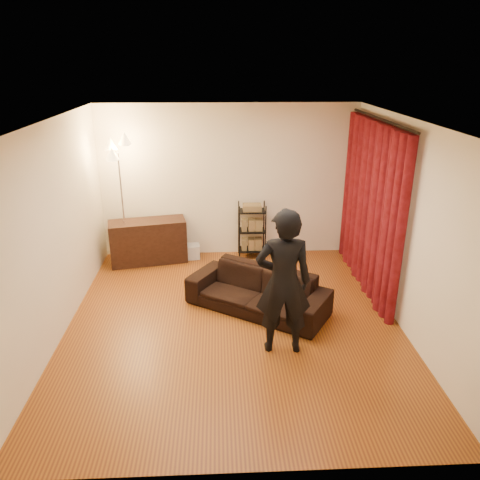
{
  "coord_description": "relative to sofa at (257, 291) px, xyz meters",
  "views": [
    {
      "loc": [
        -0.18,
        -5.57,
        3.4
      ],
      "look_at": [
        0.1,
        0.3,
        1.1
      ],
      "focal_mm": 35.0,
      "sensor_mm": 36.0,
      "label": 1
    }
  ],
  "objects": [
    {
      "name": "floor",
      "position": [
        -0.35,
        -0.35,
        -0.29
      ],
      "size": [
        5.0,
        5.0,
        0.0
      ],
      "primitive_type": "plane",
      "color": "#955114",
      "rests_on": "ground"
    },
    {
      "name": "ceiling",
      "position": [
        -0.35,
        -0.35,
        2.41
      ],
      "size": [
        5.0,
        5.0,
        0.0
      ],
      "primitive_type": "plane",
      "rotation": [
        3.14,
        0.0,
        0.0
      ],
      "color": "white",
      "rests_on": "ground"
    },
    {
      "name": "wall_back",
      "position": [
        -0.35,
        2.15,
        1.06
      ],
      "size": [
        5.0,
        0.0,
        5.0
      ],
      "primitive_type": "plane",
      "rotation": [
        1.57,
        0.0,
        0.0
      ],
      "color": "white",
      "rests_on": "ground"
    },
    {
      "name": "wall_front",
      "position": [
        -0.35,
        -2.85,
        1.06
      ],
      "size": [
        5.0,
        0.0,
        5.0
      ],
      "primitive_type": "plane",
      "rotation": [
        -1.57,
        0.0,
        0.0
      ],
      "color": "white",
      "rests_on": "ground"
    },
    {
      "name": "wall_left",
      "position": [
        -2.6,
        -0.35,
        1.06
      ],
      "size": [
        0.0,
        5.0,
        5.0
      ],
      "primitive_type": "plane",
      "rotation": [
        1.57,
        0.0,
        1.57
      ],
      "color": "white",
      "rests_on": "ground"
    },
    {
      "name": "wall_right",
      "position": [
        1.9,
        -0.35,
        1.06
      ],
      "size": [
        0.0,
        5.0,
        5.0
      ],
      "primitive_type": "plane",
      "rotation": [
        1.57,
        0.0,
        -1.57
      ],
      "color": "white",
      "rests_on": "ground"
    },
    {
      "name": "curtain_rod",
      "position": [
        1.8,
        0.77,
        2.29
      ],
      "size": [
        0.04,
        2.65,
        0.04
      ],
      "primitive_type": "cylinder",
      "rotation": [
        1.57,
        0.0,
        0.0
      ],
      "color": "black",
      "rests_on": "wall_right"
    },
    {
      "name": "curtain",
      "position": [
        1.78,
        0.77,
        0.98
      ],
      "size": [
        0.22,
        2.65,
        2.55
      ],
      "primitive_type": null,
      "color": "maroon",
      "rests_on": "ground"
    },
    {
      "name": "sofa",
      "position": [
        0.0,
        0.0,
        0.0
      ],
      "size": [
        2.11,
        1.75,
        0.59
      ],
      "primitive_type": "imported",
      "rotation": [
        0.0,
        0.0,
        -0.57
      ],
      "color": "black",
      "rests_on": "ground"
    },
    {
      "name": "person",
      "position": [
        0.22,
        -0.99,
        0.63
      ],
      "size": [
        0.68,
        0.46,
        1.84
      ],
      "primitive_type": "imported",
      "rotation": [
        0.0,
        0.0,
        3.11
      ],
      "color": "black",
      "rests_on": "ground"
    },
    {
      "name": "media_cabinet",
      "position": [
        -1.78,
        1.79,
        0.09
      ],
      "size": [
        1.38,
        0.75,
        0.76
      ],
      "primitive_type": "cube",
      "rotation": [
        0.0,
        0.0,
        0.2
      ],
      "color": "#311B12",
      "rests_on": "ground"
    },
    {
      "name": "storage_boxes",
      "position": [
        -1.05,
        1.89,
        -0.16
      ],
      "size": [
        0.34,
        0.29,
        0.26
      ],
      "primitive_type": null,
      "rotation": [
        0.0,
        0.0,
        0.15
      ],
      "color": "silver",
      "rests_on": "ground"
    },
    {
      "name": "wire_shelf",
      "position": [
        0.05,
        1.92,
        0.21
      ],
      "size": [
        0.54,
        0.46,
        1.01
      ],
      "primitive_type": null,
      "rotation": [
        0.0,
        0.0,
        0.34
      ],
      "color": "black",
      "rests_on": "ground"
    },
    {
      "name": "floor_lamp",
      "position": [
        -2.14,
        1.65,
        0.81
      ],
      "size": [
        0.49,
        0.49,
        2.21
      ],
      "primitive_type": null,
      "rotation": [
        0.0,
        0.0,
        -0.26
      ],
      "color": "silver",
      "rests_on": "ground"
    }
  ]
}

